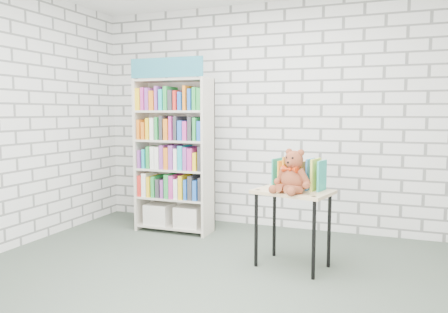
% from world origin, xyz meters
% --- Properties ---
extents(ground, '(4.50, 4.50, 0.00)m').
position_xyz_m(ground, '(0.00, 0.00, 0.00)').
color(ground, '#414D41').
rests_on(ground, ground).
extents(room_shell, '(4.52, 4.02, 2.81)m').
position_xyz_m(room_shell, '(0.00, 0.00, 1.78)').
color(room_shell, silver).
rests_on(room_shell, ground).
extents(bookshelf, '(0.93, 0.36, 2.08)m').
position_xyz_m(bookshelf, '(-0.96, 1.36, 0.95)').
color(bookshelf, beige).
rests_on(bookshelf, ground).
extents(display_table, '(0.77, 0.62, 0.73)m').
position_xyz_m(display_table, '(0.66, 0.62, 0.63)').
color(display_table, tan).
rests_on(display_table, ground).
extents(table_books, '(0.51, 0.31, 0.28)m').
position_xyz_m(table_books, '(0.68, 0.73, 0.87)').
color(table_books, teal).
rests_on(table_books, display_table).
extents(teddy_bear, '(0.36, 0.35, 0.39)m').
position_xyz_m(teddy_bear, '(0.67, 0.51, 0.89)').
color(teddy_bear, maroon).
rests_on(teddy_bear, display_table).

